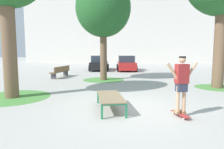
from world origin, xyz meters
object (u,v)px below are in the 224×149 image
at_px(car_black, 99,63).
at_px(tree_mid_back, 103,9).
at_px(skateboard, 180,114).
at_px(skate_box, 110,97).
at_px(skater, 182,81).
at_px(park_bench, 60,71).
at_px(car_red, 126,64).

bearing_deg(car_black, tree_mid_back, -82.03).
bearing_deg(skateboard, car_black, 104.60).
relative_size(skate_box, skater, 1.18).
xyz_separation_m(skateboard, park_bench, (-6.20, 8.91, 0.37)).
relative_size(car_black, car_red, 1.00).
bearing_deg(tree_mid_back, car_black, 97.97).
bearing_deg(car_black, skater, -75.40).
relative_size(skateboard, skater, 0.49).
distance_m(skateboard, car_red, 14.75).
bearing_deg(skate_box, car_red, 86.03).
bearing_deg(skateboard, park_bench, 124.83).
relative_size(tree_mid_back, park_bench, 2.72).
distance_m(skate_box, skater, 2.30).
bearing_deg(car_red, park_bench, -131.23).
height_order(skateboard, tree_mid_back, tree_mid_back).
distance_m(skate_box, park_bench, 9.22).
bearing_deg(park_bench, car_black, 69.53).
height_order(skater, park_bench, skater).
bearing_deg(car_black, car_red, -6.88).
distance_m(tree_mid_back, car_black, 8.42).
distance_m(tree_mid_back, park_bench, 5.53).
distance_m(tree_mid_back, car_red, 8.25).
height_order(skater, tree_mid_back, tree_mid_back).
xyz_separation_m(tree_mid_back, park_bench, (-3.31, 1.21, -4.26)).
xyz_separation_m(skater, park_bench, (-6.20, 8.91, -0.62)).
bearing_deg(skater, skate_box, 162.80).
height_order(tree_mid_back, car_black, tree_mid_back).
bearing_deg(park_bench, tree_mid_back, -20.01).
bearing_deg(park_bench, skateboard, -55.17).
bearing_deg(skater, skateboard, -74.43).
relative_size(car_black, park_bench, 1.75).
xyz_separation_m(skate_box, tree_mid_back, (-0.79, 7.05, 4.29)).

